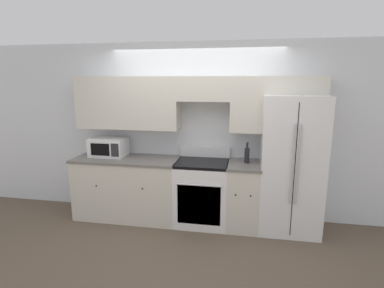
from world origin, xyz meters
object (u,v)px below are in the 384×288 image
Objects in this scene: oven_range at (202,192)px; microwave at (109,147)px; refrigerator at (290,164)px; bottle at (247,155)px.

oven_range is 1.57m from microwave.
microwave is at bearing 179.72° from refrigerator.
microwave is 1.79× the size of bottle.
oven_range is 3.70× the size of bottle.
bottle is at bearing -177.48° from refrigerator.
refrigerator is at bearing 3.35° from oven_range.
bottle is (0.62, 0.04, 0.57)m from oven_range.
bottle is at bearing -1.07° from microwave.
refrigerator is 0.60m from bottle.
oven_range is at bearing -176.65° from refrigerator.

